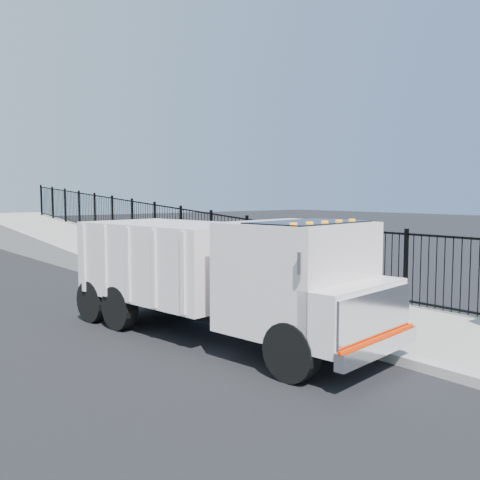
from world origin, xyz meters
TOP-DOWN VIEW (x-y plane):
  - ground at (0.00, 0.00)m, footprint 120.00×120.00m
  - sidewalk at (1.93, -2.00)m, footprint 3.55×12.00m
  - curb at (0.00, -2.00)m, footprint 0.30×12.00m
  - ramp at (2.12, 16.00)m, footprint 3.95×24.06m
  - iron_fence at (3.55, 12.00)m, footprint 0.10×28.00m
  - truck at (-1.40, 0.66)m, footprint 3.15×7.15m
  - worker at (0.62, -0.37)m, footprint 0.59×0.71m
  - debris at (1.57, 0.65)m, footprint 0.32×0.32m

SIDE VIEW (x-z plane):
  - ground at x=0.00m, z-range 0.00..0.00m
  - ramp at x=2.12m, z-range -1.60..1.60m
  - sidewalk at x=1.93m, z-range 0.00..0.12m
  - curb at x=0.00m, z-range 0.00..0.16m
  - debris at x=1.57m, z-range 0.12..0.20m
  - iron_fence at x=3.55m, z-range 0.00..1.80m
  - worker at x=0.62m, z-range 0.12..1.77m
  - truck at x=-1.40m, z-range 0.15..2.51m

